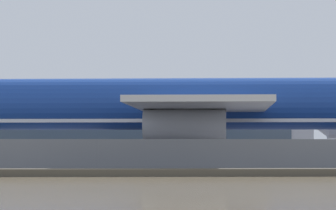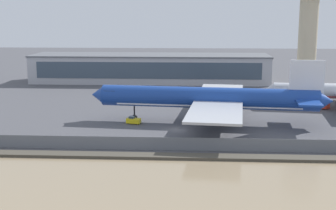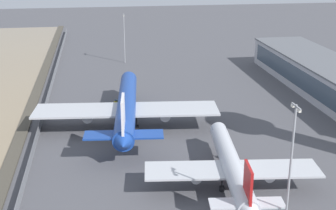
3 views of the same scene
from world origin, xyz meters
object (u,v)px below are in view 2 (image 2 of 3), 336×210
at_px(baggage_tug, 133,120).
at_px(ops_van, 319,104).
at_px(cargo_jet_blue, 212,99).
at_px(control_tower, 309,19).

xyz_separation_m(baggage_tug, ops_van, (47.72, 21.12, 0.47)).
bearing_deg(cargo_jet_blue, ops_van, 33.08).
bearing_deg(baggage_tug, ops_van, 23.87).
xyz_separation_m(baggage_tug, control_tower, (53.31, 61.88, 22.47)).
height_order(baggage_tug, control_tower, control_tower).
height_order(cargo_jet_blue, control_tower, control_tower).
bearing_deg(control_tower, cargo_jet_blue, -120.40).
bearing_deg(control_tower, ops_van, -97.81).
distance_m(baggage_tug, control_tower, 84.71).
bearing_deg(ops_van, control_tower, 82.19).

